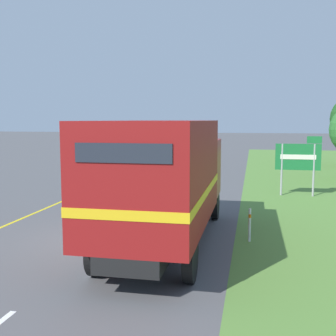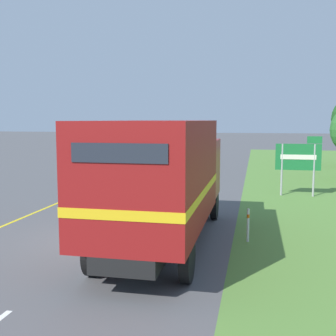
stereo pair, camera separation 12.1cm
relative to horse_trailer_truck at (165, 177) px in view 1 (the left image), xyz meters
The scene contains 11 objects.
ground_plane 2.69m from the horse_trailer_truck, behind, with size 200.00×200.00×0.00m, color #515154.
edge_line_yellow 12.82m from the horse_trailer_truck, 116.07° to the left, with size 0.12×54.54×0.01m, color yellow.
centre_dash_near 2.83m from the horse_trailer_truck, 153.61° to the left, with size 0.12×2.60×0.01m, color white.
centre_dash_mid_a 7.99m from the horse_trailer_truck, 103.95° to the left, with size 0.12×2.60×0.01m, color white.
centre_dash_mid_b 14.38m from the horse_trailer_truck, 97.54° to the left, with size 0.12×2.60×0.01m, color white.
centre_dash_far 20.90m from the horse_trailer_truck, 95.15° to the left, with size 0.12×2.60×0.01m, color white.
centre_dash_farthest 27.46m from the horse_trailer_truck, 93.91° to the left, with size 0.12×2.60×0.01m, color white.
horse_trailer_truck is the anchor object (origin of this frame).
lead_car_white 16.38m from the horse_trailer_truck, 103.21° to the left, with size 1.80×4.08×1.94m.
highway_sign 9.70m from the horse_trailer_truck, 63.59° to the left, with size 1.98×0.09×2.70m.
delineator_post 2.81m from the horse_trailer_truck, 22.22° to the left, with size 0.08×0.08×0.95m.
Camera 1 is at (4.17, -11.15, 3.43)m, focal length 45.00 mm.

